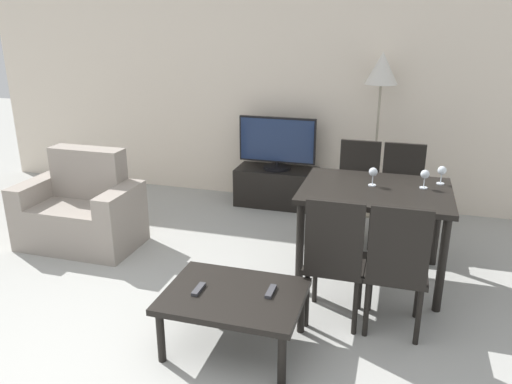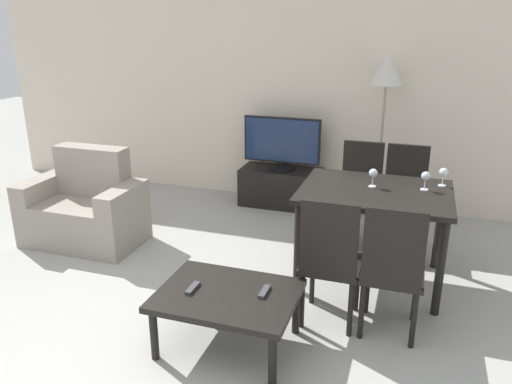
{
  "view_description": "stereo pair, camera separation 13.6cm",
  "coord_description": "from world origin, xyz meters",
  "px_view_note": "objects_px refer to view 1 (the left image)",
  "views": [
    {
      "loc": [
        1.44,
        -1.99,
        1.98
      ],
      "look_at": [
        0.35,
        1.71,
        0.65
      ],
      "focal_mm": 35.0,
      "sensor_mm": 36.0,
      "label": 1
    },
    {
      "loc": [
        1.57,
        -1.94,
        1.98
      ],
      "look_at": [
        0.35,
        1.71,
        0.65
      ],
      "focal_mm": 35.0,
      "sensor_mm": 36.0,
      "label": 2
    }
  ],
  "objects_px": {
    "wine_glass_center": "(442,172)",
    "wine_glass_right": "(373,173)",
    "dining_chair_far_left": "(357,187)",
    "armchair": "(82,212)",
    "tv": "(277,143)",
    "dining_chair_far": "(401,191)",
    "wine_glass_left": "(425,175)",
    "dining_chair_near": "(335,257)",
    "coffee_table": "(234,299)",
    "remote_primary": "(271,291)",
    "floor_lamp": "(382,76)",
    "dining_table": "(375,200)",
    "tv_stand": "(277,187)",
    "remote_secondary": "(199,289)",
    "dining_chair_near_right": "(397,265)"
  },
  "relations": [
    {
      "from": "dining_chair_near_right",
      "to": "dining_chair_far_left",
      "type": "distance_m",
      "value": 1.55
    },
    {
      "from": "dining_chair_near_right",
      "to": "wine_glass_left",
      "type": "relative_size",
      "value": 6.37
    },
    {
      "from": "armchair",
      "to": "wine_glass_center",
      "type": "distance_m",
      "value": 3.15
    },
    {
      "from": "armchair",
      "to": "tv_stand",
      "type": "relative_size",
      "value": 1.19
    },
    {
      "from": "dining_table",
      "to": "wine_glass_left",
      "type": "bearing_deg",
      "value": 16.77
    },
    {
      "from": "coffee_table",
      "to": "wine_glass_right",
      "type": "xyz_separation_m",
      "value": [
        0.73,
        1.23,
        0.53
      ]
    },
    {
      "from": "dining_table",
      "to": "wine_glass_center",
      "type": "height_order",
      "value": "wine_glass_center"
    },
    {
      "from": "remote_primary",
      "to": "wine_glass_center",
      "type": "distance_m",
      "value": 1.76
    },
    {
      "from": "floor_lamp",
      "to": "dining_chair_near_right",
      "type": "bearing_deg",
      "value": -82.45
    },
    {
      "from": "wine_glass_right",
      "to": "wine_glass_center",
      "type": "bearing_deg",
      "value": 20.68
    },
    {
      "from": "wine_glass_center",
      "to": "wine_glass_right",
      "type": "height_order",
      "value": "same"
    },
    {
      "from": "tv",
      "to": "dining_chair_near",
      "type": "height_order",
      "value": "tv"
    },
    {
      "from": "armchair",
      "to": "dining_table",
      "type": "relative_size",
      "value": 0.94
    },
    {
      "from": "coffee_table",
      "to": "wine_glass_left",
      "type": "xyz_separation_m",
      "value": [
        1.11,
        1.28,
        0.53
      ]
    },
    {
      "from": "coffee_table",
      "to": "remote_primary",
      "type": "bearing_deg",
      "value": 17.5
    },
    {
      "from": "dining_chair_near",
      "to": "wine_glass_left",
      "type": "xyz_separation_m",
      "value": [
        0.55,
        0.86,
        0.35
      ]
    },
    {
      "from": "coffee_table",
      "to": "wine_glass_center",
      "type": "relative_size",
      "value": 5.91
    },
    {
      "from": "tv",
      "to": "dining_chair_far",
      "type": "bearing_deg",
      "value": -26.64
    },
    {
      "from": "dining_chair_far_left",
      "to": "armchair",
      "type": "bearing_deg",
      "value": -160.54
    },
    {
      "from": "dining_chair_near",
      "to": "armchair",
      "type": "bearing_deg",
      "value": 164.88
    },
    {
      "from": "dining_table",
      "to": "wine_glass_center",
      "type": "distance_m",
      "value": 0.58
    },
    {
      "from": "dining_chair_far",
      "to": "wine_glass_left",
      "type": "relative_size",
      "value": 6.37
    },
    {
      "from": "tv",
      "to": "dining_chair_far",
      "type": "height_order",
      "value": "tv"
    },
    {
      "from": "dining_chair_near",
      "to": "dining_chair_far_left",
      "type": "xyz_separation_m",
      "value": [
        0.0,
        1.5,
        0.0
      ]
    },
    {
      "from": "wine_glass_left",
      "to": "remote_secondary",
      "type": "bearing_deg",
      "value": -135.35
    },
    {
      "from": "dining_chair_near_right",
      "to": "tv",
      "type": "bearing_deg",
      "value": 121.65
    },
    {
      "from": "remote_secondary",
      "to": "dining_chair_near_right",
      "type": "bearing_deg",
      "value": 21.26
    },
    {
      "from": "remote_primary",
      "to": "wine_glass_left",
      "type": "relative_size",
      "value": 1.03
    },
    {
      "from": "dining_chair_near_right",
      "to": "remote_secondary",
      "type": "xyz_separation_m",
      "value": [
        -1.18,
        -0.46,
        -0.12
      ]
    },
    {
      "from": "remote_primary",
      "to": "dining_chair_near_right",
      "type": "bearing_deg",
      "value": 25.85
    },
    {
      "from": "dining_chair_near",
      "to": "dining_chair_far",
      "type": "height_order",
      "value": "same"
    },
    {
      "from": "tv",
      "to": "remote_secondary",
      "type": "relative_size",
      "value": 5.66
    },
    {
      "from": "dining_chair_near_right",
      "to": "wine_glass_right",
      "type": "distance_m",
      "value": 0.91
    },
    {
      "from": "dining_chair_far",
      "to": "wine_glass_left",
      "type": "distance_m",
      "value": 0.75
    },
    {
      "from": "armchair",
      "to": "floor_lamp",
      "type": "relative_size",
      "value": 0.63
    },
    {
      "from": "dining_chair_near",
      "to": "coffee_table",
      "type": "bearing_deg",
      "value": -142.75
    },
    {
      "from": "dining_chair_near",
      "to": "dining_chair_near_right",
      "type": "height_order",
      "value": "same"
    },
    {
      "from": "dining_chair_far",
      "to": "wine_glass_left",
      "type": "height_order",
      "value": "dining_chair_far"
    },
    {
      "from": "armchair",
      "to": "dining_chair_far_left",
      "type": "height_order",
      "value": "dining_chair_far_left"
    },
    {
      "from": "dining_chair_near",
      "to": "floor_lamp",
      "type": "bearing_deg",
      "value": 87.11
    },
    {
      "from": "coffee_table",
      "to": "remote_secondary",
      "type": "distance_m",
      "value": 0.23
    },
    {
      "from": "dining_chair_far_left",
      "to": "tv",
      "type": "bearing_deg",
      "value": 144.54
    },
    {
      "from": "wine_glass_left",
      "to": "wine_glass_center",
      "type": "height_order",
      "value": "same"
    },
    {
      "from": "armchair",
      "to": "dining_chair_near",
      "type": "xyz_separation_m",
      "value": [
        2.41,
        -0.65,
        0.2
      ]
    },
    {
      "from": "dining_chair_near_right",
      "to": "wine_glass_right",
      "type": "xyz_separation_m",
      "value": [
        -0.23,
        0.81,
        0.35
      ]
    },
    {
      "from": "dining_chair_near",
      "to": "dining_chair_far",
      "type": "distance_m",
      "value": 1.55
    },
    {
      "from": "armchair",
      "to": "tv_stand",
      "type": "bearing_deg",
      "value": 46.16
    },
    {
      "from": "wine_glass_left",
      "to": "tv",
      "type": "bearing_deg",
      "value": 138.59
    },
    {
      "from": "dining_chair_far_left",
      "to": "floor_lamp",
      "type": "height_order",
      "value": "floor_lamp"
    },
    {
      "from": "dining_chair_near",
      "to": "wine_glass_center",
      "type": "relative_size",
      "value": 6.37
    }
  ]
}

